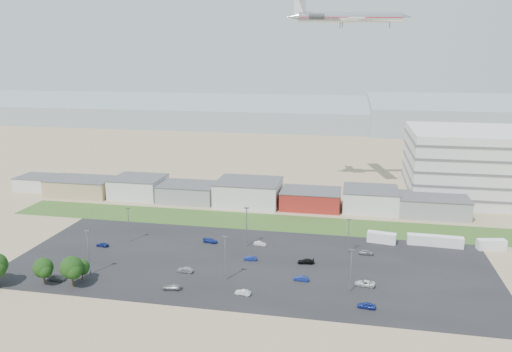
% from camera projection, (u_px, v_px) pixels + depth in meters
% --- Properties ---
extents(ground, '(700.00, 700.00, 0.00)m').
position_uv_depth(ground, '(208.00, 298.00, 107.99)').
color(ground, '#9A8662').
rests_on(ground, ground).
extents(parking_lot, '(120.00, 50.00, 0.01)m').
position_uv_depth(parking_lot, '(249.00, 263.00, 126.11)').
color(parking_lot, black).
rests_on(parking_lot, ground).
extents(grass_strip, '(160.00, 16.00, 0.02)m').
position_uv_depth(grass_strip, '(255.00, 221.00, 157.56)').
color(grass_strip, '#3A5620').
rests_on(grass_strip, ground).
extents(hills_backdrop, '(700.00, 200.00, 9.00)m').
position_uv_depth(hills_backdrop, '(368.00, 115.00, 399.71)').
color(hills_backdrop, gray).
rests_on(hills_backdrop, ground).
extents(building_row, '(170.00, 20.00, 8.00)m').
position_uv_depth(building_row, '(219.00, 191.00, 177.92)').
color(building_row, silver).
rests_on(building_row, ground).
extents(box_trailer_a, '(8.12, 3.71, 2.93)m').
position_uv_depth(box_trailer_a, '(382.00, 238.00, 139.33)').
color(box_trailer_a, silver).
rests_on(box_trailer_a, ground).
extents(box_trailer_b, '(7.64, 2.49, 2.85)m').
position_uv_depth(box_trailer_b, '(421.00, 240.00, 137.92)').
color(box_trailer_b, silver).
rests_on(box_trailer_b, ground).
extents(box_trailer_c, '(7.84, 2.87, 2.89)m').
position_uv_depth(box_trailer_c, '(449.00, 242.00, 136.25)').
color(box_trailer_c, silver).
rests_on(box_trailer_c, ground).
extents(box_trailer_d, '(7.82, 3.74, 2.82)m').
position_uv_depth(box_trailer_d, '(491.00, 245.00, 134.38)').
color(box_trailer_d, silver).
rests_on(box_trailer_d, ground).
extents(tree_mid, '(4.84, 4.84, 7.26)m').
position_uv_depth(tree_mid, '(43.00, 270.00, 113.31)').
color(tree_mid, black).
rests_on(tree_mid, ground).
extents(tree_right, '(5.50, 5.50, 8.25)m').
position_uv_depth(tree_right, '(72.00, 270.00, 112.12)').
color(tree_right, black).
rests_on(tree_right, ground).
extents(tree_near, '(3.85, 3.85, 5.77)m').
position_uv_depth(tree_near, '(82.00, 269.00, 115.76)').
color(tree_near, black).
rests_on(tree_near, ground).
extents(lightpole_front_l, '(1.28, 0.53, 10.89)m').
position_uv_depth(lightpole_front_l, '(89.00, 252.00, 118.52)').
color(lightpole_front_l, slate).
rests_on(lightpole_front_l, ground).
extents(lightpole_front_m, '(1.26, 0.53, 10.73)m').
position_uv_depth(lightpole_front_m, '(225.00, 258.00, 115.37)').
color(lightpole_front_m, slate).
rests_on(lightpole_front_m, ground).
extents(lightpole_front_r, '(1.17, 0.49, 9.92)m').
position_uv_depth(lightpole_front_r, '(351.00, 271.00, 109.71)').
color(lightpole_front_r, slate).
rests_on(lightpole_front_r, ground).
extents(lightpole_back_l, '(1.15, 0.48, 9.74)m').
position_uv_depth(lightpole_back_l, '(129.00, 225.00, 139.63)').
color(lightpole_back_l, slate).
rests_on(lightpole_back_l, ground).
extents(lightpole_back_m, '(1.30, 0.54, 11.01)m').
position_uv_depth(lightpole_back_m, '(247.00, 227.00, 136.02)').
color(lightpole_back_m, slate).
rests_on(lightpole_back_m, ground).
extents(lightpole_back_r, '(1.11, 0.46, 9.46)m').
position_uv_depth(lightpole_back_r, '(348.00, 236.00, 131.10)').
color(lightpole_back_r, slate).
rests_on(lightpole_back_r, ground).
extents(airliner, '(51.57, 40.90, 13.45)m').
position_uv_depth(airliner, '(350.00, 17.00, 177.87)').
color(airliner, silver).
extents(parked_car_0, '(4.76, 2.56, 1.27)m').
position_uv_depth(parked_car_0, '(365.00, 283.00, 113.35)').
color(parked_car_0, silver).
rests_on(parked_car_0, ground).
extents(parked_car_1, '(3.63, 1.55, 1.16)m').
position_uv_depth(parked_car_1, '(301.00, 278.00, 115.92)').
color(parked_car_1, navy).
rests_on(parked_car_1, ground).
extents(parked_car_2, '(3.93, 2.00, 1.28)m').
position_uv_depth(parked_car_2, '(366.00, 305.00, 103.34)').
color(parked_car_2, navy).
rests_on(parked_car_2, ground).
extents(parked_car_3, '(4.28, 2.07, 1.20)m').
position_uv_depth(parked_car_3, '(171.00, 287.00, 111.57)').
color(parked_car_3, '#A5A5AA').
rests_on(parked_car_3, ground).
extents(parked_car_4, '(3.90, 1.53, 1.27)m').
position_uv_depth(parked_car_4, '(185.00, 270.00, 120.32)').
color(parked_car_4, '#A5A5AA').
rests_on(parked_car_4, ground).
extents(parked_car_5, '(3.59, 1.81, 1.17)m').
position_uv_depth(parked_car_5, '(102.00, 245.00, 136.63)').
color(parked_car_5, navy).
rests_on(parked_car_5, ground).
extents(parked_car_6, '(4.33, 2.19, 1.21)m').
position_uv_depth(parked_car_6, '(210.00, 241.00, 139.45)').
color(parked_car_6, navy).
rests_on(parked_car_6, ground).
extents(parked_car_7, '(3.37, 1.22, 1.10)m').
position_uv_depth(parked_car_7, '(250.00, 258.00, 127.48)').
color(parked_car_7, navy).
rests_on(parked_car_7, ground).
extents(parked_car_8, '(3.71, 1.50, 1.26)m').
position_uv_depth(parked_car_8, '(366.00, 252.00, 131.09)').
color(parked_car_8, '#A5A5AA').
rests_on(parked_car_8, ground).
extents(parked_car_10, '(4.33, 1.87, 1.24)m').
position_uv_depth(parked_car_10, '(57.00, 278.00, 116.18)').
color(parked_car_10, '#595B5E').
rests_on(parked_car_10, ground).
extents(parked_car_11, '(3.49, 1.53, 1.12)m').
position_uv_depth(parked_car_11, '(260.00, 244.00, 137.41)').
color(parked_car_11, silver).
rests_on(parked_car_11, ground).
extents(parked_car_12, '(4.28, 2.15, 1.19)m').
position_uv_depth(parked_car_12, '(306.00, 261.00, 125.50)').
color(parked_car_12, black).
rests_on(parked_car_12, ground).
extents(parked_car_13, '(3.62, 1.65, 1.15)m').
position_uv_depth(parked_car_13, '(243.00, 292.00, 109.12)').
color(parked_car_13, silver).
rests_on(parked_car_13, ground).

